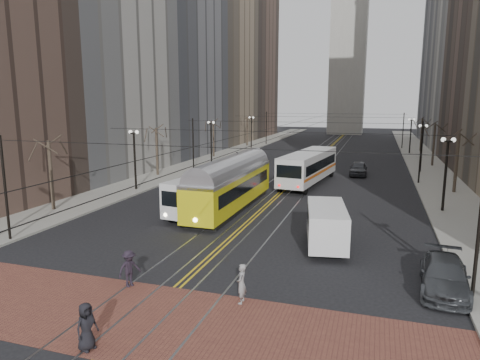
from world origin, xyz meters
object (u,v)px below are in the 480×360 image
Objects in this scene: sedan_grey at (358,168)px; sedan_parked at (444,275)px; cargo_van at (326,227)px; rear_bus at (309,168)px; pedestrian_a at (86,326)px; streetcar at (231,188)px; pedestrian_d at (129,268)px; transit_bus at (218,190)px; pedestrian_b at (241,284)px.

sedan_grey is 0.95× the size of sedan_parked.
rear_bus is at bearing 92.09° from cargo_van.
rear_bus reaches higher than pedestrian_a.
rear_bus is 2.31× the size of cargo_van.
streetcar is 15.62m from pedestrian_d.
transit_bus is 1.10m from streetcar.
pedestrian_a is 0.98× the size of pedestrian_d.
transit_bus is 22.53m from sedan_grey.
streetcar reaches higher than sedan_grey.
pedestrian_a is 5.20m from pedestrian_d.
sedan_parked is at bearing -38.31° from streetcar.
transit_bus is 2.16× the size of cargo_van.
pedestrian_a is at bearing -139.63° from sedan_parked.
sedan_grey is 36.35m from pedestrian_d.
pedestrian_a is at bearing -101.22° from sedan_grey.
streetcar is 2.93× the size of sedan_grey.
streetcar is at bearing 29.07° from pedestrian_d.
pedestrian_b is (4.06, 5.00, 0.01)m from pedestrian_a.
pedestrian_d is (-5.50, 0.00, 0.01)m from pedestrian_b.
cargo_van is 3.19× the size of pedestrian_d.
cargo_van reaches higher than pedestrian_d.
rear_bus reaches higher than sedan_parked.
pedestrian_a is at bearing -126.25° from cargo_van.
cargo_van is at bearing 147.82° from sedan_parked.
rear_bus is 20.12m from cargo_van.
pedestrian_a is (-12.53, -9.03, 0.14)m from sedan_parked.
pedestrian_d is (-8.74, -35.29, 0.07)m from sedan_grey.
streetcar reaches higher than pedestrian_a.
rear_bus reaches higher than sedan_grey.
pedestrian_d is (-3.97, -28.09, -0.80)m from rear_bus.
pedestrian_b is at bearing -23.93° from pedestrian_a.
rear_bus is at bearing 75.74° from transit_bus.
transit_bus is at bearing -117.52° from sedan_grey.
transit_bus is 15.22m from pedestrian_d.
pedestrian_b is at bearing -68.84° from streetcar.
transit_bus is 0.93× the size of rear_bus.
sedan_parked is at bearing -81.45° from sedan_grey.
cargo_van is 11.69m from pedestrian_d.
pedestrian_d reaches higher than pedestrian_a.
streetcar reaches higher than transit_bus.
pedestrian_b is at bearing -117.04° from cargo_van.
transit_bus reaches higher than pedestrian_d.
cargo_van is 14.98m from pedestrian_a.
sedan_grey is 2.80× the size of pedestrian_a.
transit_bus is at bearing -105.11° from rear_bus.
sedan_parked is at bearing -46.55° from cargo_van.
sedan_grey is at bearing 13.93° from pedestrian_d.
sedan_parked is at bearing -46.05° from pedestrian_d.
transit_bus is at bearing 134.68° from cargo_van.
sedan_parked is (15.30, -11.12, -0.78)m from transit_bus.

